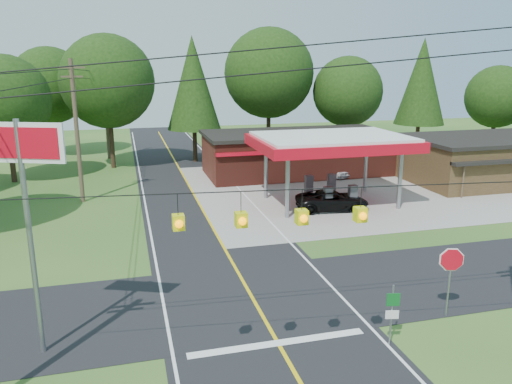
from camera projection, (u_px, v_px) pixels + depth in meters
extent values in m
plane|color=#2D591F|center=(253.00, 299.00, 21.11)|extent=(120.00, 120.00, 0.00)
cube|color=black|center=(253.00, 299.00, 21.11)|extent=(8.00, 120.00, 0.02)
cube|color=black|center=(253.00, 299.00, 21.11)|extent=(70.00, 7.00, 0.02)
cube|color=yellow|center=(253.00, 298.00, 21.11)|extent=(0.15, 110.00, 0.00)
cylinder|color=gray|center=(287.00, 186.00, 31.65)|extent=(0.28, 0.28, 4.20)
cylinder|color=gray|center=(266.00, 170.00, 36.33)|extent=(0.28, 0.28, 4.20)
cylinder|color=gray|center=(400.00, 179.00, 33.64)|extent=(0.28, 0.28, 4.20)
cylinder|color=gray|center=(366.00, 165.00, 38.32)|extent=(0.28, 0.28, 4.20)
cube|color=red|center=(332.00, 143.00, 34.42)|extent=(10.60, 7.40, 0.70)
cube|color=white|center=(332.00, 137.00, 34.32)|extent=(10.00, 7.00, 0.25)
cube|color=#9E9B93|center=(340.00, 208.00, 33.79)|extent=(3.20, 0.90, 0.22)
cube|color=#3F3F44|center=(328.00, 198.00, 33.36)|extent=(0.55, 0.45, 1.50)
cube|color=#3F3F44|center=(353.00, 196.00, 33.81)|extent=(0.55, 0.45, 1.50)
cube|color=#9E9B93|center=(320.00, 195.00, 37.16)|extent=(3.20, 0.90, 0.22)
cube|color=#3F3F44|center=(309.00, 185.00, 36.73)|extent=(0.55, 0.45, 1.50)
cube|color=#3F3F44|center=(331.00, 184.00, 37.18)|extent=(0.55, 0.45, 1.50)
cube|color=#5D241A|center=(296.00, 154.00, 44.68)|extent=(16.00, 7.00, 3.50)
cube|color=black|center=(297.00, 133.00, 44.20)|extent=(16.40, 7.40, 0.30)
cube|color=red|center=(311.00, 151.00, 41.07)|extent=(16.00, 0.50, 0.25)
cylinder|color=#473828|center=(77.00, 132.00, 34.72)|extent=(0.30, 0.30, 10.00)
cube|color=#473828|center=(71.00, 67.00, 33.61)|extent=(1.80, 0.12, 0.12)
cube|color=#473828|center=(72.00, 77.00, 33.76)|extent=(1.40, 0.12, 0.12)
cylinder|color=#473828|center=(106.00, 113.00, 51.06)|extent=(0.30, 0.30, 9.50)
cube|color=#D4D50B|center=(178.00, 222.00, 13.52)|extent=(0.32, 0.32, 0.42)
cube|color=#D4D50B|center=(241.00, 219.00, 13.75)|extent=(0.32, 0.32, 0.42)
cube|color=#D4D50B|center=(302.00, 217.00, 13.99)|extent=(0.32, 0.32, 0.42)
cube|color=#D4D50B|center=(360.00, 214.00, 14.22)|extent=(0.32, 0.32, 0.42)
cylinder|color=#332316|center=(12.00, 159.00, 41.47)|extent=(0.44, 0.44, 3.96)
sphere|color=black|center=(5.00, 100.00, 40.26)|extent=(7.26, 7.26, 7.26)
cylinder|color=#332316|center=(112.00, 143.00, 47.11)|extent=(0.44, 0.44, 4.68)
sphere|color=black|center=(107.00, 81.00, 45.67)|extent=(8.58, 8.58, 8.58)
cylinder|color=#332316|center=(195.00, 140.00, 50.07)|extent=(0.44, 0.44, 4.32)
cone|color=black|center=(193.00, 83.00, 48.66)|extent=(5.28, 5.28, 9.00)
cylinder|color=#332316|center=(268.00, 133.00, 52.91)|extent=(0.44, 0.44, 5.04)
sphere|color=black|center=(269.00, 73.00, 51.36)|extent=(9.24, 9.24, 9.24)
cylinder|color=#332316|center=(346.00, 138.00, 53.16)|extent=(0.44, 0.44, 3.96)
sphere|color=black|center=(348.00, 91.00, 51.94)|extent=(7.26, 7.26, 7.26)
cylinder|color=#332316|center=(417.00, 135.00, 54.16)|extent=(0.44, 0.44, 4.32)
cone|color=black|center=(422.00, 81.00, 52.75)|extent=(5.28, 5.28, 9.00)
cylinder|color=#332316|center=(492.00, 138.00, 54.37)|extent=(0.44, 0.44, 3.60)
sphere|color=black|center=(497.00, 97.00, 53.26)|extent=(6.60, 6.60, 6.60)
cylinder|color=#332316|center=(55.00, 136.00, 53.15)|extent=(0.44, 0.44, 4.32)
sphere|color=black|center=(50.00, 85.00, 51.83)|extent=(7.92, 7.92, 7.92)
imported|color=black|center=(332.00, 200.00, 33.72)|extent=(5.44, 5.44, 1.36)
imported|color=silver|center=(332.00, 170.00, 43.73)|extent=(4.69, 4.69, 1.25)
cylinder|color=gray|center=(31.00, 242.00, 16.25)|extent=(0.18, 0.18, 8.03)
cube|color=white|center=(19.00, 143.00, 15.43)|extent=(2.80, 1.19, 1.26)
cube|color=red|center=(18.00, 143.00, 15.38)|extent=(2.46, 1.04, 0.97)
cylinder|color=gray|center=(449.00, 285.00, 19.35)|extent=(0.07, 0.07, 2.69)
cylinder|color=gray|center=(391.00, 315.00, 17.40)|extent=(0.06, 0.06, 2.29)
cube|color=#0C591E|center=(393.00, 300.00, 17.21)|extent=(0.46, 0.13, 0.47)
cube|color=white|center=(392.00, 315.00, 17.35)|extent=(0.46, 0.13, 0.31)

